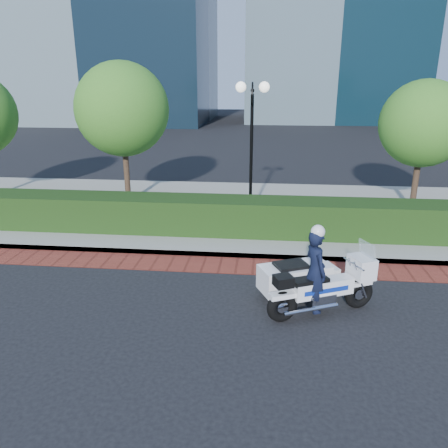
# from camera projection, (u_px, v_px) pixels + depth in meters

# --- Properties ---
(ground) EXTENTS (120.00, 120.00, 0.00)m
(ground) POSITION_uv_depth(u_px,v_px,m) (194.00, 292.00, 9.55)
(ground) COLOR black
(ground) RESTS_ON ground
(brick_strip) EXTENTS (60.00, 1.00, 0.01)m
(brick_strip) POSITION_uv_depth(u_px,v_px,m) (204.00, 264.00, 10.96)
(brick_strip) COLOR maroon
(brick_strip) RESTS_ON ground
(sidewalk) EXTENTS (60.00, 8.00, 0.15)m
(sidewalk) POSITION_uv_depth(u_px,v_px,m) (222.00, 211.00, 15.19)
(sidewalk) COLOR gray
(sidewalk) RESTS_ON ground
(hedge_main) EXTENTS (18.00, 1.20, 1.00)m
(hedge_main) POSITION_uv_depth(u_px,v_px,m) (214.00, 215.00, 12.74)
(hedge_main) COLOR black
(hedge_main) RESTS_ON sidewalk
(lamppost) EXTENTS (1.02, 0.70, 4.21)m
(lamppost) POSITION_uv_depth(u_px,v_px,m) (252.00, 129.00, 13.42)
(lamppost) COLOR black
(lamppost) RESTS_ON sidewalk
(tree_b) EXTENTS (3.20, 3.20, 4.89)m
(tree_b) POSITION_uv_depth(u_px,v_px,m) (122.00, 109.00, 14.93)
(tree_b) COLOR #332319
(tree_b) RESTS_ON sidewalk
(tree_c) EXTENTS (2.80, 2.80, 4.30)m
(tree_c) POSITION_uv_depth(u_px,v_px,m) (424.00, 124.00, 14.09)
(tree_c) COLOR #332319
(tree_c) RESTS_ON sidewalk
(police_motorcycle) EXTENTS (2.41, 1.82, 1.89)m
(police_motorcycle) POSITION_uv_depth(u_px,v_px,m) (310.00, 278.00, 8.72)
(police_motorcycle) COLOR black
(police_motorcycle) RESTS_ON ground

